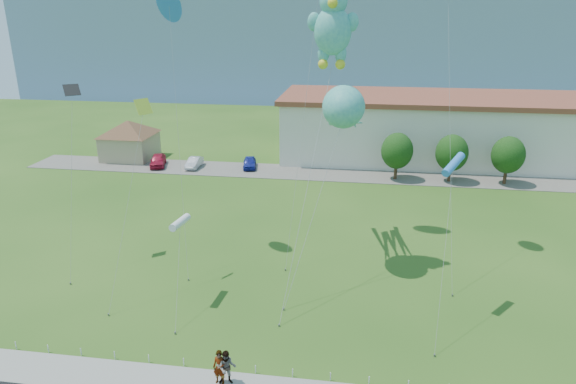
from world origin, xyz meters
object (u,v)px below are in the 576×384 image
(parked_car_blue, at_px, (250,162))
(octopus_kite, at_px, (344,113))
(pedestrian_left, at_px, (220,367))
(parked_car_silver, at_px, (194,163))
(teddy_bear_kite, at_px, (333,25))
(pedestrian_right, at_px, (227,368))
(pavilion, at_px, (129,136))
(warehouse, at_px, (522,130))
(parked_car_red, at_px, (158,160))

(parked_car_blue, height_order, octopus_kite, octopus_kite)
(pedestrian_left, distance_m, parked_car_silver, 39.87)
(teddy_bear_kite, bearing_deg, pedestrian_left, -105.36)
(pedestrian_right, relative_size, teddy_bear_kite, 0.10)
(pedestrian_right, xyz_separation_m, parked_car_silver, (-14.12, 37.41, -0.37))
(pavilion, bearing_deg, warehouse, 6.84)
(pavilion, xyz_separation_m, parked_car_blue, (16.43, -2.06, -2.30))
(pavilion, distance_m, parked_car_silver, 10.36)
(pavilion, relative_size, parked_car_red, 2.11)
(warehouse, distance_m, parked_car_red, 46.04)
(pedestrian_right, relative_size, octopus_kite, 0.14)
(pedestrian_right, relative_size, parked_car_blue, 0.49)
(warehouse, distance_m, octopus_kite, 38.11)
(parked_car_blue, bearing_deg, teddy_bear_kite, -74.21)
(warehouse, relative_size, pedestrian_right, 31.90)
(pavilion, xyz_separation_m, octopus_kite, (28.64, -24.71, 8.40))
(pavilion, height_order, warehouse, warehouse)
(pavilion, distance_m, octopus_kite, 38.75)
(pedestrian_left, height_order, parked_car_blue, pedestrian_left)
(warehouse, relative_size, pedestrian_left, 31.88)
(pedestrian_left, distance_m, pedestrian_right, 0.39)
(parked_car_red, relative_size, octopus_kite, 0.32)
(octopus_kite, bearing_deg, pedestrian_left, -108.57)
(parked_car_blue, relative_size, teddy_bear_kite, 0.19)
(octopus_kite, bearing_deg, parked_car_silver, 131.18)
(pavilion, xyz_separation_m, parked_car_red, (4.98, -3.05, -2.22))
(warehouse, xyz_separation_m, parked_car_red, (-45.02, -9.05, -3.32))
(parked_car_blue, distance_m, octopus_kite, 27.87)
(warehouse, distance_m, parked_car_silver, 41.49)
(pedestrian_right, bearing_deg, parked_car_blue, 88.52)
(octopus_kite, height_order, teddy_bear_kite, teddy_bear_kite)
(pedestrian_right, xyz_separation_m, parked_car_red, (-18.77, 37.34, -0.25))
(parked_car_silver, bearing_deg, pavilion, 162.36)
(parked_car_red, bearing_deg, parked_car_silver, -15.17)
(parked_car_red, relative_size, teddy_bear_kite, 0.22)
(warehouse, xyz_separation_m, octopus_kite, (-21.36, -30.71, 7.29))
(pedestrian_left, relative_size, teddy_bear_kite, 0.10)
(teddy_bear_kite, bearing_deg, parked_car_red, 136.31)
(pavilion, xyz_separation_m, warehouse, (50.00, 6.00, 1.10))
(parked_car_blue, bearing_deg, pavilion, 162.26)
(pedestrian_left, height_order, parked_car_red, pedestrian_left)
(pedestrian_left, distance_m, teddy_bear_kite, 23.09)
(parked_car_red, bearing_deg, warehouse, -4.61)
(warehouse, bearing_deg, pedestrian_right, -119.50)
(warehouse, relative_size, parked_car_red, 13.98)
(octopus_kite, relative_size, teddy_bear_kite, 0.67)
(warehouse, relative_size, octopus_kite, 4.51)
(pavilion, bearing_deg, parked_car_blue, -7.14)
(pavilion, height_order, parked_car_blue, pavilion)
(pedestrian_left, bearing_deg, warehouse, 64.40)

